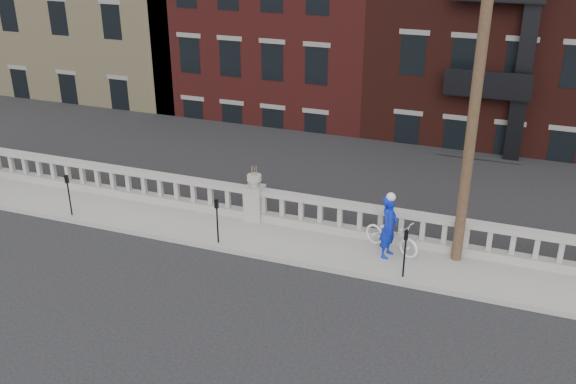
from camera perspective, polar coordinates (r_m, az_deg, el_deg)
name	(u,v)px	position (r m, az deg, el deg)	size (l,w,h in m)	color
ground	(196,287)	(17.07, -8.22, -8.33)	(120.00, 120.00, 0.00)	black
sidewalk	(243,234)	(19.34, -4.05, -3.74)	(32.00, 2.20, 0.15)	gray
balustrade	(255,204)	(19.86, -2.97, -1.10)	(28.00, 0.34, 1.03)	gray
planter_pedestal	(255,199)	(19.78, -2.98, -0.60)	(0.55, 0.55, 1.76)	gray
lower_level	(401,35)	(36.75, 9.99, 13.58)	(80.00, 44.00, 20.80)	#605E59
utility_pole	(478,78)	(16.59, 16.54, 9.71)	(1.60, 0.28, 10.00)	#422D1E
parking_meter_c	(68,191)	(21.06, -18.94, 0.12)	(0.10, 0.09, 1.36)	black
parking_meter_d	(217,216)	(18.40, -6.33, -2.14)	(0.10, 0.09, 1.36)	black
parking_meter_e	(405,248)	(16.88, 10.37, -4.95)	(0.10, 0.09, 1.36)	black
bicycle	(392,235)	(18.28, 9.20, -3.83)	(0.62, 1.78, 0.93)	white
cyclist	(389,227)	(17.78, 8.96, -3.06)	(0.66, 0.43, 1.81)	#0B21B3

